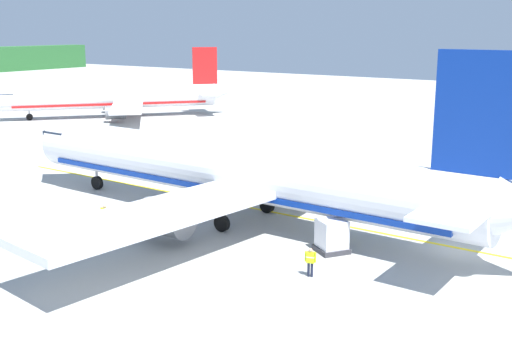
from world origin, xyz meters
TOP-DOWN VIEW (x-y plane):
  - airliner_foreground at (-2.16, 14.54)m, footprint 34.69×41.65m
  - airliner_mid_apron at (28.76, 59.25)m, footprint 28.82×25.70m
  - cargo_container_near at (-4.11, 5.99)m, footprint 2.41×2.41m
  - crew_marshaller at (-8.94, 20.09)m, footprint 0.31×0.62m
  - crew_loader_left at (-8.18, 5.11)m, footprint 0.34×0.61m
  - crew_loader_right at (-1.13, 6.61)m, footprint 0.62×0.32m
  - apron_guide_line at (0.77, 10.10)m, footprint 0.30×60.00m

SIDE VIEW (x-z plane):
  - apron_guide_line at x=0.77m, z-range 0.00..0.01m
  - crew_loader_left at x=-8.18m, z-range 0.14..1.74m
  - cargo_container_near at x=-4.11m, z-range -0.06..2.05m
  - crew_loader_right at x=-1.13m, z-range 0.16..1.89m
  - crew_marshaller at x=-8.94m, z-range 0.16..1.92m
  - airliner_mid_apron at x=28.76m, z-range -2.17..7.93m
  - airliner_foreground at x=-2.16m, z-range -2.56..9.34m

